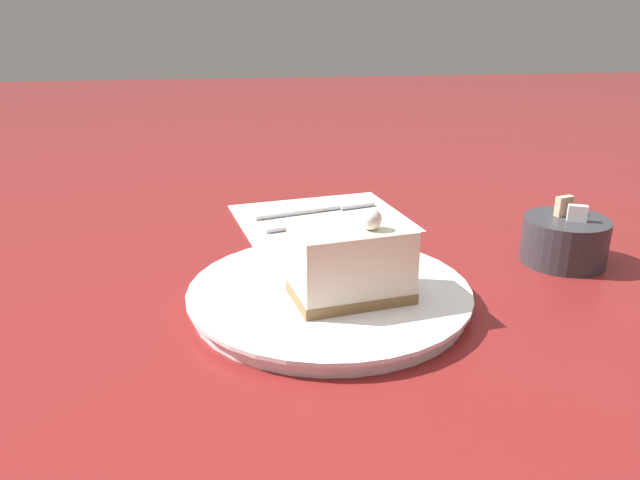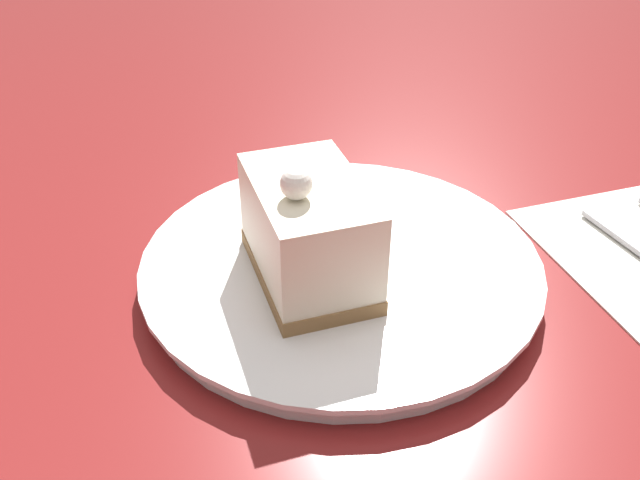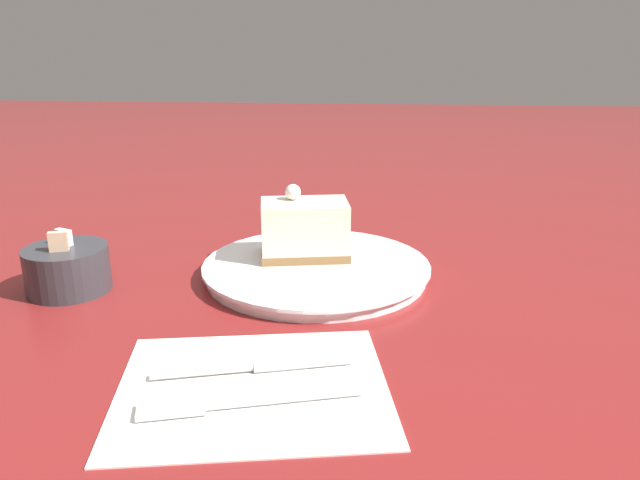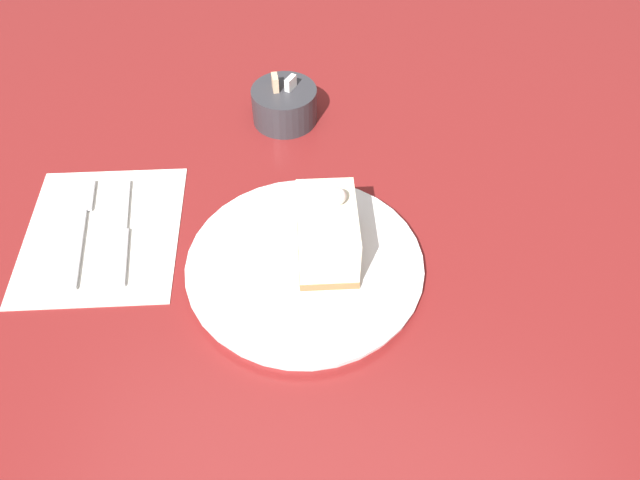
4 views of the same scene
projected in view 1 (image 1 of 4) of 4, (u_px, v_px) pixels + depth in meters
ground_plane at (300, 301)px, 0.61m from camera, size 4.00×4.00×0.00m
plate at (329, 294)px, 0.60m from camera, size 0.27×0.27×0.02m
cake_slice at (351, 262)px, 0.57m from camera, size 0.08×0.12×0.09m
napkin at (321, 218)px, 0.84m from camera, size 0.22×0.25×0.00m
fork at (326, 208)px, 0.87m from camera, size 0.06×0.17×0.00m
knife at (316, 223)px, 0.81m from camera, size 0.06×0.17×0.00m
sugar_bowl at (565, 240)px, 0.69m from camera, size 0.09×0.09×0.07m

